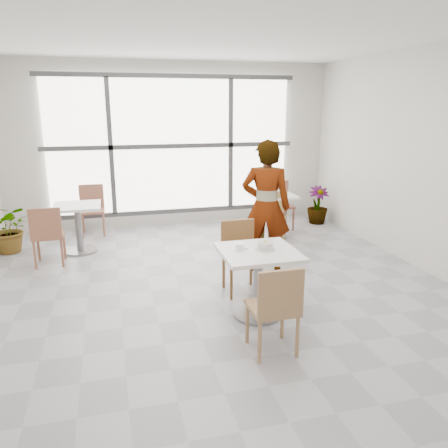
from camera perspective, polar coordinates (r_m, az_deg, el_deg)
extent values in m
plane|color=#9E9EA5|center=(5.31, -0.83, -9.63)|extent=(7.00, 7.00, 0.00)
plane|color=white|center=(4.88, -0.98, 24.28)|extent=(7.00, 7.00, 0.00)
plane|color=silver|center=(8.29, -6.77, 10.06)|extent=(6.00, 0.00, 6.00)
plane|color=silver|center=(6.30, 26.88, 6.92)|extent=(0.00, 7.00, 7.00)
cube|color=white|center=(8.23, -6.71, 10.03)|extent=(4.40, 0.04, 2.40)
cube|color=#3F3F42|center=(8.20, -6.68, 10.01)|extent=(4.60, 0.05, 0.08)
cube|color=#3F3F42|center=(8.12, -14.49, 9.58)|extent=(0.08, 0.05, 2.40)
cube|color=#3F3F42|center=(8.43, 0.86, 10.25)|extent=(0.08, 0.05, 2.40)
cube|color=#3F3F42|center=(8.40, -6.43, 1.70)|extent=(4.60, 0.05, 0.08)
cube|color=#3F3F42|center=(8.19, -6.96, 18.54)|extent=(4.60, 0.05, 0.08)
cube|color=white|center=(4.65, 4.49, -3.67)|extent=(0.80, 0.80, 0.04)
cylinder|color=gray|center=(4.78, 4.40, -7.93)|extent=(0.10, 0.10, 0.71)
cylinder|color=gray|center=(4.93, 4.32, -11.56)|extent=(0.52, 0.52, 0.03)
cube|color=#A17950|center=(4.13, 6.27, -10.77)|extent=(0.42, 0.42, 0.04)
cube|color=#A17950|center=(3.87, 7.38, -8.88)|extent=(0.42, 0.04, 0.42)
cylinder|color=#A17950|center=(4.44, 7.57, -12.10)|extent=(0.04, 0.04, 0.41)
cylinder|color=#A17950|center=(4.15, 9.49, -14.26)|extent=(0.04, 0.04, 0.41)
cylinder|color=#A17950|center=(4.33, 3.03, -12.74)|extent=(0.04, 0.04, 0.41)
cylinder|color=#A17950|center=(4.03, 4.64, -15.05)|extent=(0.04, 0.04, 0.41)
cube|color=brown|center=(5.34, 2.31, -4.53)|extent=(0.42, 0.42, 0.04)
cube|color=brown|center=(5.44, 1.76, -1.59)|extent=(0.42, 0.04, 0.42)
cylinder|color=brown|center=(5.21, 0.96, -7.68)|extent=(0.04, 0.04, 0.41)
cylinder|color=brown|center=(5.53, -0.05, -6.27)|extent=(0.04, 0.04, 0.41)
cylinder|color=brown|center=(5.31, 4.73, -7.27)|extent=(0.04, 0.04, 0.41)
cylinder|color=brown|center=(5.63, 3.52, -5.92)|extent=(0.04, 0.04, 0.41)
cylinder|color=silver|center=(4.67, 5.35, -3.26)|extent=(0.21, 0.21, 0.01)
cylinder|color=silver|center=(4.66, 5.36, -2.78)|extent=(0.16, 0.16, 0.07)
torus|color=silver|center=(4.65, 5.37, -2.42)|extent=(0.16, 0.16, 0.01)
cylinder|color=tan|center=(4.66, 5.36, -2.81)|extent=(0.14, 0.14, 0.05)
cylinder|color=beige|center=(4.63, 5.23, -2.43)|extent=(0.03, 0.03, 0.02)
cylinder|color=beige|center=(4.64, 5.39, -2.35)|extent=(0.03, 0.03, 0.02)
cylinder|color=beige|center=(4.68, 5.40, -2.21)|extent=(0.03, 0.03, 0.02)
cylinder|color=beige|center=(4.62, 5.50, -2.58)|extent=(0.03, 0.03, 0.01)
cylinder|color=#F6E09E|center=(4.65, 5.32, -2.36)|extent=(0.03, 0.03, 0.01)
cylinder|color=#F2E89C|center=(4.66, 5.15, -2.37)|extent=(0.03, 0.03, 0.02)
cylinder|color=beige|center=(4.70, 5.45, -2.23)|extent=(0.03, 0.03, 0.01)
cylinder|color=beige|center=(4.65, 5.55, -2.42)|extent=(0.03, 0.03, 0.01)
cylinder|color=beige|center=(4.68, 5.69, -2.27)|extent=(0.03, 0.03, 0.02)
cylinder|color=beige|center=(4.64, 5.62, -2.52)|extent=(0.03, 0.03, 0.02)
cylinder|color=white|center=(4.65, 1.99, -3.33)|extent=(0.13, 0.13, 0.01)
cylinder|color=white|center=(4.64, 1.99, -2.93)|extent=(0.08, 0.08, 0.06)
torus|color=white|center=(4.65, 2.50, -2.89)|extent=(0.05, 0.01, 0.05)
cylinder|color=black|center=(4.63, 1.99, -2.65)|extent=(0.07, 0.07, 0.00)
cube|color=silver|center=(4.64, 2.65, -3.27)|extent=(0.09, 0.05, 0.00)
sphere|color=silver|center=(4.66, 3.01, -3.17)|extent=(0.02, 0.02, 0.02)
imported|color=black|center=(5.94, 5.46, 2.21)|extent=(0.77, 0.65, 1.80)
cube|color=white|center=(7.10, -18.55, 2.21)|extent=(0.70, 0.70, 0.04)
cylinder|color=gray|center=(7.18, -18.30, -0.71)|extent=(0.10, 0.10, 0.71)
cylinder|color=gray|center=(7.28, -18.08, -3.28)|extent=(0.52, 0.52, 0.03)
cube|color=white|center=(7.58, 6.41, 3.70)|extent=(0.70, 0.70, 0.04)
cylinder|color=gray|center=(7.66, 6.33, 0.95)|extent=(0.10, 0.10, 0.71)
cylinder|color=gray|center=(7.75, 6.25, -1.49)|extent=(0.52, 0.52, 0.03)
cube|color=#975B42|center=(6.75, -21.81, -1.39)|extent=(0.42, 0.42, 0.04)
cube|color=#975B42|center=(6.51, -22.20, 0.09)|extent=(0.42, 0.04, 0.42)
cylinder|color=#975B42|center=(6.96, -20.00, -2.66)|extent=(0.04, 0.04, 0.41)
cylinder|color=#975B42|center=(6.62, -20.25, -3.59)|extent=(0.04, 0.04, 0.41)
cylinder|color=#975B42|center=(7.01, -22.93, -2.83)|extent=(0.04, 0.04, 0.41)
cylinder|color=#975B42|center=(6.67, -23.33, -3.77)|extent=(0.04, 0.04, 0.41)
cube|color=#9E634E|center=(8.04, -16.72, 1.63)|extent=(0.42, 0.42, 0.04)
cube|color=#9E634E|center=(8.18, -16.81, 3.49)|extent=(0.42, 0.04, 0.42)
cylinder|color=#9E634E|center=(7.93, -17.93, -0.34)|extent=(0.04, 0.04, 0.41)
cylinder|color=#9E634E|center=(8.28, -17.82, 0.31)|extent=(0.04, 0.04, 0.41)
cylinder|color=#9E634E|center=(7.92, -15.34, -0.16)|extent=(0.04, 0.04, 0.41)
cylinder|color=#9E634E|center=(8.26, -15.33, 0.48)|extent=(0.04, 0.04, 0.41)
cube|color=#A28249|center=(7.49, 6.06, 1.22)|extent=(0.42, 0.42, 0.04)
cube|color=#A28249|center=(7.26, 6.64, 2.62)|extent=(0.42, 0.04, 0.42)
cylinder|color=#A28249|center=(7.77, 6.79, 0.00)|extent=(0.04, 0.04, 0.41)
cylinder|color=#A28249|center=(7.45, 7.80, -0.71)|extent=(0.04, 0.04, 0.41)
cylinder|color=#A28249|center=(7.65, 4.28, -0.18)|extent=(0.04, 0.04, 0.41)
cylinder|color=#A28249|center=(7.32, 5.19, -0.91)|extent=(0.04, 0.04, 0.41)
cube|color=brown|center=(8.13, 7.38, 2.30)|extent=(0.42, 0.42, 0.04)
cube|color=brown|center=(8.26, 6.94, 4.14)|extent=(0.42, 0.04, 0.42)
cylinder|color=brown|center=(7.96, 6.61, 0.37)|extent=(0.04, 0.04, 0.41)
cylinder|color=brown|center=(8.28, 5.71, 0.99)|extent=(0.04, 0.04, 0.41)
cylinder|color=brown|center=(8.09, 8.98, 0.53)|extent=(0.04, 0.04, 0.41)
cylinder|color=brown|center=(8.41, 8.01, 1.14)|extent=(0.04, 0.04, 0.41)
imported|color=#448843|center=(7.56, -26.03, -0.55)|extent=(0.72, 0.63, 0.76)
imported|color=#608C4F|center=(8.67, 12.06, 2.43)|extent=(0.44, 0.44, 0.72)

